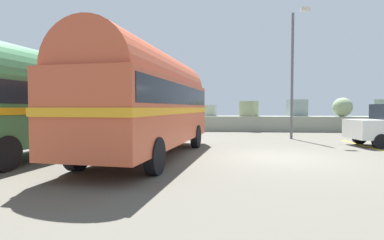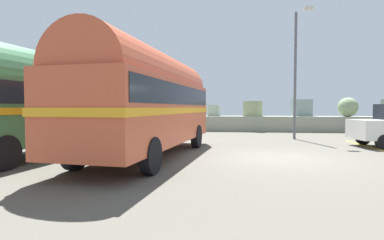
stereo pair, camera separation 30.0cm
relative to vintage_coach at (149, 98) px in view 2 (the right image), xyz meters
name	(u,v)px [view 2 (the right image)]	position (x,y,z in m)	size (l,w,h in m)	color
ground	(281,158)	(4.53, 0.22, -2.04)	(32.00, 26.00, 0.02)	#58554B
breakwater	(251,121)	(4.52, 12.00, -1.30)	(31.36, 2.35, 2.42)	gray
vintage_coach	(149,98)	(0.00, 0.00, 0.00)	(3.51, 8.82, 3.70)	black
second_coach	(41,99)	(-4.03, 0.04, 0.00)	(3.64, 8.84, 3.70)	black
lamp_post	(297,68)	(6.41, 6.35, 1.76)	(0.68, 1.07, 6.80)	#5B5B60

